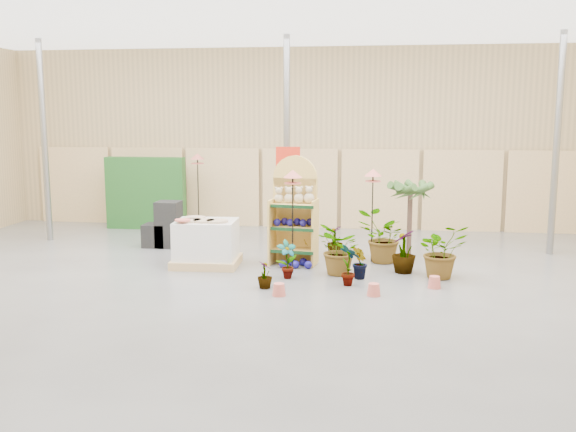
{
  "coord_description": "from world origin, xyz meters",
  "views": [
    {
      "loc": [
        1.88,
        -10.1,
        2.89
      ],
      "look_at": [
        0.3,
        1.5,
        1.0
      ],
      "focal_mm": 40.0,
      "sensor_mm": 36.0,
      "label": 1
    }
  ],
  "objects_px": {
    "potted_plant_2": "(340,250)",
    "display_shelf": "(294,214)",
    "pallet_stack": "(206,243)",
    "bird_table_front": "(293,177)"
  },
  "relations": [
    {
      "from": "display_shelf",
      "to": "bird_table_front",
      "type": "relative_size",
      "value": 1.1
    },
    {
      "from": "pallet_stack",
      "to": "potted_plant_2",
      "type": "relative_size",
      "value": 1.37
    },
    {
      "from": "display_shelf",
      "to": "pallet_stack",
      "type": "xyz_separation_m",
      "value": [
        -1.63,
        -0.47,
        -0.51
      ]
    },
    {
      "from": "potted_plant_2",
      "to": "bird_table_front",
      "type": "bearing_deg",
      "value": 178.76
    },
    {
      "from": "display_shelf",
      "to": "potted_plant_2",
      "type": "distance_m",
      "value": 1.35
    },
    {
      "from": "potted_plant_2",
      "to": "display_shelf",
      "type": "bearing_deg",
      "value": 137.69
    },
    {
      "from": "display_shelf",
      "to": "bird_table_front",
      "type": "xyz_separation_m",
      "value": [
        0.07,
        -0.83,
        0.8
      ]
    },
    {
      "from": "pallet_stack",
      "to": "bird_table_front",
      "type": "distance_m",
      "value": 2.18
    },
    {
      "from": "bird_table_front",
      "to": "pallet_stack",
      "type": "bearing_deg",
      "value": 168.17
    },
    {
      "from": "display_shelf",
      "to": "bird_table_front",
      "type": "bearing_deg",
      "value": -77.19
    }
  ]
}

